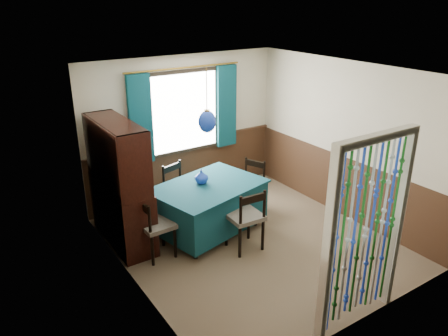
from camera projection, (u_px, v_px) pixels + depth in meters
floor at (251, 242)px, 6.45m from camera, size 4.00×4.00×0.00m
ceiling at (256, 71)px, 5.52m from camera, size 4.00×4.00×0.00m
wall_back at (184, 128)px, 7.53m from camera, size 3.60×0.00×3.60m
wall_front at (372, 222)px, 4.43m from camera, size 3.60×0.00×3.60m
wall_left at (129, 194)px, 5.06m from camera, size 0.00×4.00×4.00m
wall_right at (344, 141)px, 6.90m from camera, size 0.00×4.00×4.00m
wainscot_back at (186, 169)px, 7.80m from camera, size 3.60×0.00×3.60m
wainscot_front at (362, 283)px, 4.72m from camera, size 3.60×0.00×3.60m
wainscot_left at (135, 249)px, 5.35m from camera, size 0.00×4.00×4.00m
wainscot_right at (339, 184)px, 7.17m from camera, size 0.00×4.00×4.00m
window at (184, 112)px, 7.38m from camera, size 1.32×0.12×1.42m
doorway at (365, 237)px, 4.55m from camera, size 1.16×0.12×2.18m
dining_table at (208, 205)px, 6.58m from camera, size 1.82×1.45×0.78m
chair_near at (246, 218)px, 6.11m from camera, size 0.49×0.47×0.94m
chair_far at (179, 190)px, 7.03m from camera, size 0.55×0.53×0.90m
chair_left at (155, 226)px, 5.94m from camera, size 0.43×0.45×0.90m
chair_right at (250, 184)px, 7.27m from camera, size 0.54×0.55×0.86m
sideboard at (121, 202)px, 6.28m from camera, size 0.48×1.39×1.82m
pendant_lamp at (207, 121)px, 6.10m from camera, size 0.25×0.25×0.91m
vase_table at (201, 177)px, 6.50m from camera, size 0.23×0.23×0.19m
bowl_shelf at (130, 166)px, 5.81m from camera, size 0.27×0.27×0.06m
vase_sideboard at (117, 172)px, 6.35m from camera, size 0.23×0.23×0.19m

